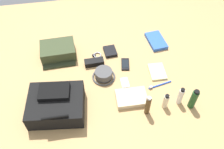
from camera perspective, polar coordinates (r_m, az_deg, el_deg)
name	(u,v)px	position (r m, az deg, el deg)	size (l,w,h in m)	color
ground_plane	(112,79)	(1.74, 0.00, -1.09)	(2.64, 2.02, 0.02)	tan
backpack	(56,104)	(1.56, -12.75, -6.70)	(0.36, 0.31, 0.15)	black
toiletry_pouch	(58,51)	(1.88, -12.36, 5.28)	(0.26, 0.23, 0.10)	#384228
bucket_hat	(104,75)	(1.71, -1.94, -0.05)	(0.16, 0.16, 0.07)	#4B4B4B
shampoo_bottle	(193,99)	(1.61, 18.32, -5.41)	(0.04, 0.04, 0.16)	#19471E
toothpaste_tube	(180,96)	(1.62, 15.54, -4.83)	(0.03, 0.03, 0.14)	white
lotion_bottle	(166,101)	(1.58, 12.30, -6.05)	(0.03, 0.03, 0.12)	beige
cologne_bottle	(148,105)	(1.52, 8.30, -7.08)	(0.03, 0.03, 0.16)	#473319
paperback_novel	(156,41)	(2.00, 10.15, 7.64)	(0.14, 0.21, 0.03)	blue
cell_phone	(125,64)	(1.81, 3.08, 2.39)	(0.08, 0.12, 0.01)	black
media_player	(125,83)	(1.70, 2.98, -1.88)	(0.05, 0.09, 0.01)	#B7B7BC
wristwatch	(97,55)	(1.87, -3.51, 4.49)	(0.07, 0.06, 0.01)	#99999E
toothbrush	(159,85)	(1.71, 10.74, -2.43)	(0.17, 0.05, 0.02)	blue
wallet	(110,51)	(1.89, -0.44, 5.38)	(0.09, 0.11, 0.02)	black
notepad	(157,71)	(1.79, 10.35, 0.80)	(0.11, 0.15, 0.02)	beige
folded_towel	(131,98)	(1.61, 4.51, -5.36)	(0.20, 0.14, 0.04)	#C6B289
sunglasses_case	(94,62)	(1.80, -4.15, 2.83)	(0.14, 0.06, 0.04)	black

